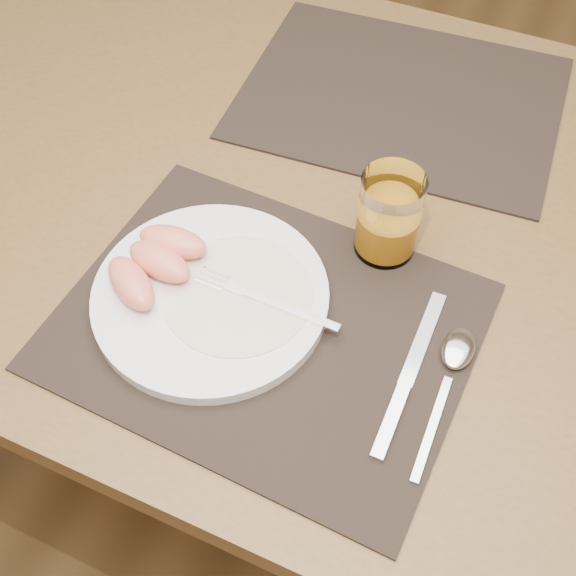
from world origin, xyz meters
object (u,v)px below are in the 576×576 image
at_px(placemat_far, 400,97).
at_px(fork, 255,296).
at_px(plate, 211,296).
at_px(spoon, 454,360).
at_px(juice_glass, 388,219).
at_px(knife, 405,385).
at_px(table, 341,241).
at_px(placemat_near, 266,326).

xyz_separation_m(placemat_far, fork, (-0.03, -0.42, 0.02)).
xyz_separation_m(plate, spoon, (0.28, 0.03, -0.00)).
distance_m(plate, juice_glass, 0.22).
bearing_deg(juice_glass, fork, -126.39).
xyz_separation_m(knife, spoon, (0.04, 0.05, 0.00)).
distance_m(fork, spoon, 0.23).
height_order(spoon, juice_glass, juice_glass).
relative_size(table, plate, 5.19).
bearing_deg(plate, knife, -3.77).
height_order(table, juice_glass, juice_glass).
distance_m(knife, juice_glass, 0.20).
bearing_deg(juice_glass, knife, -64.00).
bearing_deg(spoon, placemat_far, 116.06).
relative_size(table, placemat_near, 3.11).
height_order(table, plate, plate).
bearing_deg(knife, fork, 170.86).
bearing_deg(placemat_far, placemat_near, -91.33).
height_order(placemat_far, fork, fork).
height_order(plate, knife, plate).
bearing_deg(table, knife, -55.66).
relative_size(fork, juice_glass, 1.56).
distance_m(table, juice_glass, 0.17).
distance_m(spoon, juice_glass, 0.18).
xyz_separation_m(fork, spoon, (0.23, 0.02, -0.01)).
relative_size(table, placemat_far, 3.11).
bearing_deg(placemat_near, table, 87.50).
distance_m(table, plate, 0.25).
bearing_deg(knife, table, 124.34).
distance_m(table, fork, 0.23).
bearing_deg(fork, placemat_near, -41.99).
bearing_deg(table, plate, -110.66).
bearing_deg(fork, plate, -163.35).
height_order(knife, spoon, spoon).
relative_size(fork, knife, 0.79).
xyz_separation_m(fork, juice_glass, (0.10, 0.14, 0.03)).
bearing_deg(fork, juice_glass, 53.61).
height_order(table, fork, fork).
bearing_deg(fork, spoon, 4.75).
height_order(plate, spoon, plate).
xyz_separation_m(placemat_near, knife, (0.17, -0.01, 0.00)).
distance_m(plate, knife, 0.24).
relative_size(placemat_far, fork, 2.57).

